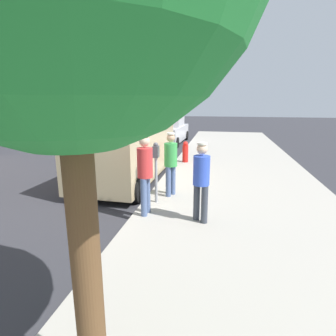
{
  "coord_description": "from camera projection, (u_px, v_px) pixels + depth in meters",
  "views": [
    {
      "loc": [
        2.9,
        -6.73,
        2.66
      ],
      "look_at": [
        1.65,
        -0.38,
        1.05
      ],
      "focal_mm": 29.34,
      "sensor_mm": 36.0,
      "label": 1
    }
  ],
  "objects": [
    {
      "name": "ground_plane",
      "position": [
        112.0,
        199.0,
        7.59
      ],
      "size": [
        80.0,
        80.0,
        0.0
      ],
      "primitive_type": "plane",
      "color": "#2D2D33"
    },
    {
      "name": "sidewalk_slab",
      "position": [
        243.0,
        205.0,
        6.92
      ],
      "size": [
        5.0,
        32.0,
        0.15
      ],
      "primitive_type": "cube",
      "color": "#9E998E",
      "rests_on": "ground"
    },
    {
      "name": "parking_meter_near",
      "position": [
        156.0,
        162.0,
        6.69
      ],
      "size": [
        0.14,
        0.18,
        1.52
      ],
      "color": "gray",
      "rests_on": "sidewalk_slab"
    },
    {
      "name": "pedestrian_in_blue",
      "position": [
        201.0,
        177.0,
        5.62
      ],
      "size": [
        0.34,
        0.34,
        1.68
      ],
      "color": "#383D47",
      "rests_on": "sidewalk_slab"
    },
    {
      "name": "pedestrian_in_red",
      "position": [
        145.0,
        169.0,
        5.97
      ],
      "size": [
        0.34,
        0.36,
        1.8
      ],
      "color": "#4C608C",
      "rests_on": "sidewalk_slab"
    },
    {
      "name": "pedestrian_in_green",
      "position": [
        171.0,
        160.0,
        7.21
      ],
      "size": [
        0.34,
        0.34,
        1.69
      ],
      "color": "#4C608C",
      "rests_on": "sidewalk_slab"
    },
    {
      "name": "parked_van",
      "position": [
        129.0,
        146.0,
        9.18
      ],
      "size": [
        2.22,
        5.24,
        2.15
      ],
      "color": "tan",
      "rests_on": "ground"
    },
    {
      "name": "parked_sedan_ahead",
      "position": [
        169.0,
        131.0,
        17.32
      ],
      "size": [
        2.09,
        4.47,
        1.65
      ],
      "color": "#BCBCC1",
      "rests_on": "ground"
    },
    {
      "name": "fire_hydrant",
      "position": [
        185.0,
        152.0,
        11.32
      ],
      "size": [
        0.24,
        0.24,
        0.86
      ],
      "color": "red",
      "rests_on": "sidewalk_slab"
    }
  ]
}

